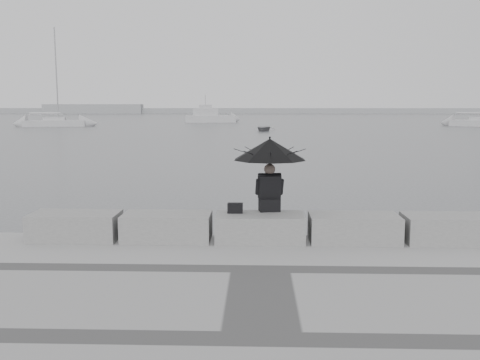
{
  "coord_description": "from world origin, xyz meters",
  "views": [
    {
      "loc": [
        -0.05,
        -9.95,
        2.99
      ],
      "look_at": [
        -0.48,
        3.0,
        1.13
      ],
      "focal_mm": 40.0,
      "sensor_mm": 36.0,
      "label": 1
    }
  ],
  "objects_px": {
    "sailboat_right": "(480,122)",
    "sailboat_left": "(55,122)",
    "seated_person": "(270,156)",
    "dinghy": "(264,128)",
    "motor_cruiser": "(210,117)"
  },
  "relations": [
    {
      "from": "seated_person",
      "to": "dinghy",
      "type": "height_order",
      "value": "seated_person"
    },
    {
      "from": "seated_person",
      "to": "dinghy",
      "type": "distance_m",
      "value": 49.41
    },
    {
      "from": "seated_person",
      "to": "sailboat_left",
      "type": "relative_size",
      "value": 0.11
    },
    {
      "from": "dinghy",
      "to": "sailboat_left",
      "type": "bearing_deg",
      "value": 167.15
    },
    {
      "from": "sailboat_left",
      "to": "sailboat_right",
      "type": "distance_m",
      "value": 56.36
    },
    {
      "from": "seated_person",
      "to": "sailboat_right",
      "type": "height_order",
      "value": "sailboat_right"
    },
    {
      "from": "sailboat_left",
      "to": "sailboat_right",
      "type": "height_order",
      "value": "same"
    },
    {
      "from": "sailboat_left",
      "to": "dinghy",
      "type": "bearing_deg",
      "value": -34.14
    },
    {
      "from": "sailboat_right",
      "to": "sailboat_left",
      "type": "bearing_deg",
      "value": -149.82
    },
    {
      "from": "sailboat_left",
      "to": "sailboat_right",
      "type": "xyz_separation_m",
      "value": [
        56.32,
        2.2,
        0.01
      ]
    },
    {
      "from": "sailboat_left",
      "to": "sailboat_right",
      "type": "relative_size",
      "value": 1.0
    },
    {
      "from": "seated_person",
      "to": "sailboat_right",
      "type": "xyz_separation_m",
      "value": [
        29.3,
        62.4,
        -1.51
      ]
    },
    {
      "from": "seated_person",
      "to": "dinghy",
      "type": "bearing_deg",
      "value": 80.13
    },
    {
      "from": "sailboat_left",
      "to": "motor_cruiser",
      "type": "distance_m",
      "value": 24.88
    },
    {
      "from": "motor_cruiser",
      "to": "dinghy",
      "type": "distance_m",
      "value": 27.81
    }
  ]
}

